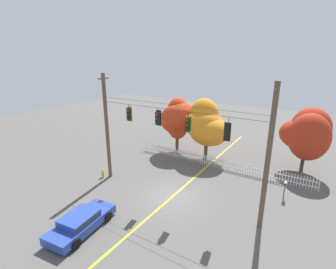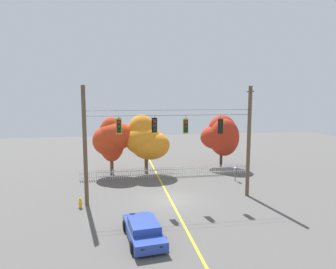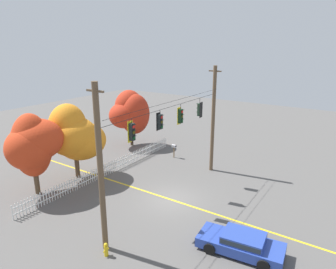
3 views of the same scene
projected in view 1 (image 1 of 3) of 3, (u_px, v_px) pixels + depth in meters
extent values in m
plane|color=#565451|center=(172.00, 197.00, 19.27)|extent=(80.00, 80.00, 0.00)
cube|color=gold|center=(172.00, 197.00, 19.27)|extent=(0.16, 36.00, 0.01)
cylinder|color=brown|center=(107.00, 128.00, 21.23)|extent=(0.31, 0.31, 9.10)
cylinder|color=brown|center=(268.00, 160.00, 14.60)|extent=(0.31, 0.31, 9.10)
cube|color=brown|center=(103.00, 79.00, 20.02)|extent=(0.10, 1.10, 0.10)
cube|color=brown|center=(277.00, 89.00, 13.38)|extent=(0.10, 1.10, 0.10)
cylinder|color=black|center=(173.00, 110.00, 17.25)|extent=(12.83, 0.02, 0.02)
cylinder|color=black|center=(171.00, 104.00, 16.92)|extent=(12.83, 0.02, 0.02)
cylinder|color=black|center=(129.00, 106.00, 19.32)|extent=(0.03, 0.03, 0.28)
cube|color=yellow|center=(130.00, 114.00, 19.61)|extent=(0.43, 0.02, 1.22)
cube|color=black|center=(129.00, 114.00, 19.51)|extent=(0.30, 0.24, 0.99)
cylinder|color=red|center=(128.00, 110.00, 19.30)|extent=(0.20, 0.03, 0.20)
cube|color=black|center=(127.00, 109.00, 19.23)|extent=(0.22, 0.12, 0.06)
cylinder|color=#463B09|center=(128.00, 114.00, 19.40)|extent=(0.20, 0.03, 0.20)
cube|color=black|center=(127.00, 113.00, 19.33)|extent=(0.22, 0.12, 0.06)
cylinder|color=#073513|center=(128.00, 119.00, 19.49)|extent=(0.20, 0.03, 0.20)
cube|color=black|center=(128.00, 117.00, 19.42)|extent=(0.22, 0.12, 0.06)
cylinder|color=black|center=(158.00, 110.00, 17.93)|extent=(0.03, 0.03, 0.29)
cube|color=black|center=(159.00, 118.00, 18.22)|extent=(0.43, 0.02, 1.16)
cube|color=black|center=(158.00, 118.00, 18.11)|extent=(0.30, 0.24, 0.93)
cylinder|color=red|center=(157.00, 114.00, 17.91)|extent=(0.20, 0.03, 0.20)
cube|color=black|center=(156.00, 113.00, 17.84)|extent=(0.22, 0.12, 0.06)
cylinder|color=#463B09|center=(157.00, 119.00, 18.00)|extent=(0.20, 0.03, 0.20)
cube|color=black|center=(156.00, 117.00, 17.93)|extent=(0.22, 0.12, 0.06)
cylinder|color=#073513|center=(157.00, 123.00, 18.10)|extent=(0.20, 0.03, 0.20)
cube|color=black|center=(156.00, 121.00, 18.03)|extent=(0.22, 0.12, 0.06)
cylinder|color=black|center=(188.00, 115.00, 16.68)|extent=(0.03, 0.03, 0.38)
cube|color=yellow|center=(189.00, 124.00, 16.99)|extent=(0.43, 0.02, 1.21)
cube|color=black|center=(188.00, 125.00, 16.89)|extent=(0.30, 0.24, 0.98)
cylinder|color=red|center=(187.00, 120.00, 16.68)|extent=(0.20, 0.03, 0.20)
cube|color=black|center=(187.00, 119.00, 16.61)|extent=(0.22, 0.12, 0.06)
cylinder|color=#463B09|center=(187.00, 125.00, 16.78)|extent=(0.20, 0.03, 0.20)
cube|color=black|center=(187.00, 123.00, 16.71)|extent=(0.22, 0.12, 0.06)
cylinder|color=#073513|center=(187.00, 130.00, 16.87)|extent=(0.20, 0.03, 0.20)
cube|color=black|center=(187.00, 128.00, 16.80)|extent=(0.22, 0.12, 0.06)
cylinder|color=black|center=(229.00, 120.00, 15.27)|extent=(0.03, 0.03, 0.43)
cube|color=black|center=(227.00, 132.00, 15.37)|extent=(0.43, 0.02, 1.19)
cube|color=#1E3323|center=(228.00, 131.00, 15.48)|extent=(0.30, 0.24, 0.96)
cylinder|color=red|center=(229.00, 126.00, 15.49)|extent=(0.20, 0.03, 0.20)
cube|color=#1E3323|center=(229.00, 124.00, 15.49)|extent=(0.22, 0.12, 0.06)
cylinder|color=#463B09|center=(229.00, 131.00, 15.58)|extent=(0.20, 0.03, 0.20)
cube|color=#1E3323|center=(229.00, 129.00, 15.59)|extent=(0.22, 0.12, 0.06)
cylinder|color=#073513|center=(228.00, 136.00, 15.68)|extent=(0.20, 0.03, 0.20)
cube|color=#1E3323|center=(229.00, 134.00, 15.68)|extent=(0.22, 0.12, 0.06)
cube|color=white|center=(145.00, 146.00, 28.63)|extent=(0.06, 0.04, 1.06)
cube|color=white|center=(147.00, 147.00, 28.52)|extent=(0.06, 0.04, 1.06)
cube|color=white|center=(148.00, 147.00, 28.41)|extent=(0.06, 0.04, 1.06)
cube|color=white|center=(150.00, 147.00, 28.29)|extent=(0.06, 0.04, 1.06)
cube|color=white|center=(152.00, 148.00, 28.18)|extent=(0.06, 0.04, 1.06)
cube|color=white|center=(153.00, 148.00, 28.06)|extent=(0.06, 0.04, 1.06)
cube|color=white|center=(155.00, 148.00, 27.95)|extent=(0.06, 0.04, 1.06)
cube|color=white|center=(157.00, 149.00, 27.83)|extent=(0.06, 0.04, 1.06)
cube|color=white|center=(158.00, 149.00, 27.72)|extent=(0.06, 0.04, 1.06)
cube|color=white|center=(160.00, 149.00, 27.61)|extent=(0.06, 0.04, 1.06)
cube|color=white|center=(162.00, 150.00, 27.49)|extent=(0.06, 0.04, 1.06)
cube|color=white|center=(163.00, 150.00, 27.38)|extent=(0.06, 0.04, 1.06)
cube|color=white|center=(165.00, 151.00, 27.26)|extent=(0.06, 0.04, 1.06)
cube|color=white|center=(167.00, 151.00, 27.15)|extent=(0.06, 0.04, 1.06)
cube|color=white|center=(168.00, 151.00, 27.04)|extent=(0.06, 0.04, 1.06)
cube|color=white|center=(170.00, 152.00, 26.92)|extent=(0.06, 0.04, 1.06)
cube|color=white|center=(172.00, 152.00, 26.81)|extent=(0.06, 0.04, 1.06)
cube|color=white|center=(174.00, 153.00, 26.69)|extent=(0.06, 0.04, 1.06)
cube|color=white|center=(176.00, 153.00, 26.58)|extent=(0.06, 0.04, 1.06)
cube|color=white|center=(177.00, 153.00, 26.46)|extent=(0.06, 0.04, 1.06)
cube|color=white|center=(179.00, 154.00, 26.35)|extent=(0.06, 0.04, 1.06)
cube|color=white|center=(181.00, 154.00, 26.24)|extent=(0.06, 0.04, 1.06)
cube|color=white|center=(183.00, 155.00, 26.12)|extent=(0.06, 0.04, 1.06)
cube|color=white|center=(185.00, 155.00, 26.01)|extent=(0.06, 0.04, 1.06)
cube|color=white|center=(187.00, 156.00, 25.89)|extent=(0.06, 0.04, 1.06)
cube|color=white|center=(189.00, 156.00, 25.78)|extent=(0.06, 0.04, 1.06)
cube|color=white|center=(191.00, 156.00, 25.67)|extent=(0.06, 0.04, 1.06)
cube|color=white|center=(193.00, 157.00, 25.55)|extent=(0.06, 0.04, 1.06)
cube|color=white|center=(195.00, 157.00, 25.44)|extent=(0.06, 0.04, 1.06)
cube|color=white|center=(197.00, 158.00, 25.32)|extent=(0.06, 0.04, 1.06)
cube|color=white|center=(199.00, 158.00, 25.21)|extent=(0.06, 0.04, 1.06)
cube|color=white|center=(201.00, 159.00, 25.09)|extent=(0.06, 0.04, 1.06)
cube|color=white|center=(203.00, 159.00, 24.98)|extent=(0.06, 0.04, 1.06)
cube|color=white|center=(205.00, 160.00, 24.87)|extent=(0.06, 0.04, 1.06)
cube|color=white|center=(207.00, 160.00, 24.75)|extent=(0.06, 0.04, 1.06)
cube|color=white|center=(209.00, 161.00, 24.64)|extent=(0.06, 0.04, 1.06)
cube|color=white|center=(211.00, 161.00, 24.52)|extent=(0.06, 0.04, 1.06)
cube|color=white|center=(213.00, 162.00, 24.41)|extent=(0.06, 0.04, 1.06)
cube|color=white|center=(215.00, 162.00, 24.30)|extent=(0.06, 0.04, 1.06)
cube|color=white|center=(218.00, 163.00, 24.18)|extent=(0.06, 0.04, 1.06)
cube|color=white|center=(220.00, 163.00, 24.07)|extent=(0.06, 0.04, 1.06)
cube|color=white|center=(222.00, 164.00, 23.95)|extent=(0.06, 0.04, 1.06)
cube|color=white|center=(224.00, 164.00, 23.84)|extent=(0.06, 0.04, 1.06)
cube|color=white|center=(227.00, 165.00, 23.73)|extent=(0.06, 0.04, 1.06)
cube|color=white|center=(229.00, 165.00, 23.61)|extent=(0.06, 0.04, 1.06)
cube|color=white|center=(231.00, 166.00, 23.50)|extent=(0.06, 0.04, 1.06)
cube|color=white|center=(233.00, 166.00, 23.38)|extent=(0.06, 0.04, 1.06)
cube|color=white|center=(236.00, 167.00, 23.27)|extent=(0.06, 0.04, 1.06)
cube|color=white|center=(238.00, 167.00, 23.15)|extent=(0.06, 0.04, 1.06)
cube|color=white|center=(241.00, 168.00, 23.04)|extent=(0.06, 0.04, 1.06)
cube|color=white|center=(243.00, 168.00, 22.93)|extent=(0.06, 0.04, 1.06)
cube|color=white|center=(245.00, 169.00, 22.81)|extent=(0.06, 0.04, 1.06)
cube|color=white|center=(248.00, 170.00, 22.70)|extent=(0.06, 0.04, 1.06)
cube|color=white|center=(250.00, 170.00, 22.58)|extent=(0.06, 0.04, 1.06)
cube|color=white|center=(253.00, 171.00, 22.47)|extent=(0.06, 0.04, 1.06)
cube|color=white|center=(256.00, 171.00, 22.36)|extent=(0.06, 0.04, 1.06)
cube|color=white|center=(258.00, 172.00, 22.24)|extent=(0.06, 0.04, 1.06)
cube|color=white|center=(261.00, 172.00, 22.13)|extent=(0.06, 0.04, 1.06)
cube|color=white|center=(263.00, 173.00, 22.01)|extent=(0.06, 0.04, 1.06)
cube|color=white|center=(266.00, 174.00, 21.90)|extent=(0.06, 0.04, 1.06)
cube|color=white|center=(269.00, 174.00, 21.78)|extent=(0.06, 0.04, 1.06)
cube|color=white|center=(271.00, 175.00, 21.67)|extent=(0.06, 0.04, 1.06)
cube|color=white|center=(274.00, 175.00, 21.56)|extent=(0.06, 0.04, 1.06)
cube|color=white|center=(277.00, 176.00, 21.44)|extent=(0.06, 0.04, 1.06)
cube|color=white|center=(280.00, 177.00, 21.33)|extent=(0.06, 0.04, 1.06)
cube|color=white|center=(283.00, 177.00, 21.21)|extent=(0.06, 0.04, 1.06)
cube|color=white|center=(285.00, 178.00, 21.10)|extent=(0.06, 0.04, 1.06)
cube|color=white|center=(288.00, 179.00, 20.99)|extent=(0.06, 0.04, 1.06)
cube|color=white|center=(291.00, 179.00, 20.87)|extent=(0.06, 0.04, 1.06)
cube|color=white|center=(294.00, 180.00, 20.76)|extent=(0.06, 0.04, 1.06)
cube|color=white|center=(297.00, 181.00, 20.64)|extent=(0.06, 0.04, 1.06)
cube|color=white|center=(300.00, 181.00, 20.53)|extent=(0.06, 0.04, 1.06)
cube|color=white|center=(303.00, 182.00, 20.42)|extent=(0.06, 0.04, 1.06)
cube|color=white|center=(306.00, 183.00, 20.30)|extent=(0.06, 0.04, 1.06)
cube|color=white|center=(310.00, 184.00, 20.19)|extent=(0.06, 0.04, 1.06)
cube|color=white|center=(313.00, 184.00, 20.07)|extent=(0.06, 0.04, 1.06)
cube|color=white|center=(316.00, 185.00, 19.96)|extent=(0.06, 0.04, 1.06)
cube|color=white|center=(319.00, 186.00, 19.84)|extent=(0.06, 0.04, 1.06)
cube|color=white|center=(216.00, 164.00, 24.33)|extent=(17.27, 0.03, 0.08)
cube|color=white|center=(217.00, 160.00, 24.19)|extent=(17.27, 0.03, 0.08)
cylinder|color=brown|center=(177.00, 141.00, 28.45)|extent=(0.36, 0.36, 2.35)
ellipsoid|color=red|center=(178.00, 119.00, 27.71)|extent=(2.78, 2.73, 4.72)
ellipsoid|color=red|center=(175.00, 119.00, 27.76)|extent=(3.32, 3.24, 3.16)
ellipsoid|color=red|center=(180.00, 116.00, 27.30)|extent=(3.82, 3.56, 3.02)
cylinder|color=brown|center=(206.00, 147.00, 26.45)|extent=(0.38, 0.38, 2.35)
ellipsoid|color=orange|center=(209.00, 131.00, 25.32)|extent=(4.07, 3.60, 3.03)
ellipsoid|color=orange|center=(204.00, 124.00, 25.68)|extent=(3.94, 3.64, 3.16)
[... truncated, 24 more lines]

